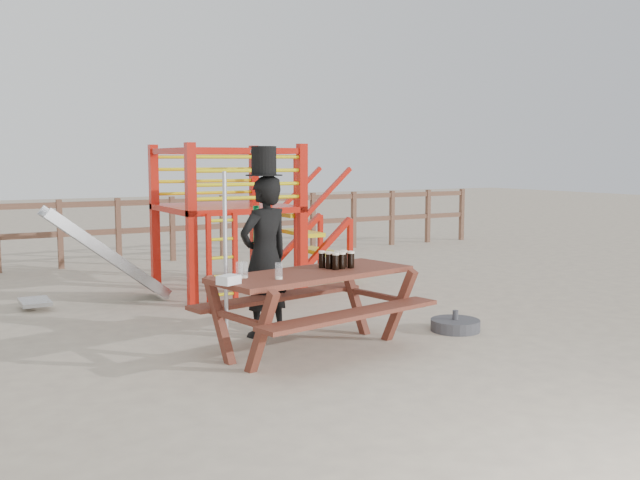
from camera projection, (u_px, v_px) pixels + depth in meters
The scene contains 10 objects.
ground at pixel (347, 351), 7.06m from camera, with size 60.00×60.00×0.00m, color #B3A38B.
back_fence at pixel (146, 223), 13.02m from camera, with size 15.09×0.09×1.20m.
playground_fort at pixel (222, 217), 10.09m from camera, with size 4.71×1.84×2.10m.
picnic_table at pixel (313, 301), 7.00m from camera, with size 2.29×1.78×0.80m.
man_with_hat at pixel (265, 252), 7.55m from camera, with size 0.71×0.56×2.03m.
metal_pole at pixel (226, 267), 6.64m from camera, with size 0.04×0.04×1.78m, color #B2B2B7.
parasol_base at pixel (455, 325), 7.87m from camera, with size 0.54×0.54×0.23m.
paper_bag at pixel (229, 280), 6.25m from camera, with size 0.18×0.14×0.08m, color white.
stout_pints at pixel (337, 260), 7.16m from camera, with size 0.32×0.25×0.17m.
empty_glasses at pixel (254, 271), 6.56m from camera, with size 0.36×0.30×0.15m.
Camera 1 is at (-3.63, -5.86, 1.89)m, focal length 40.00 mm.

